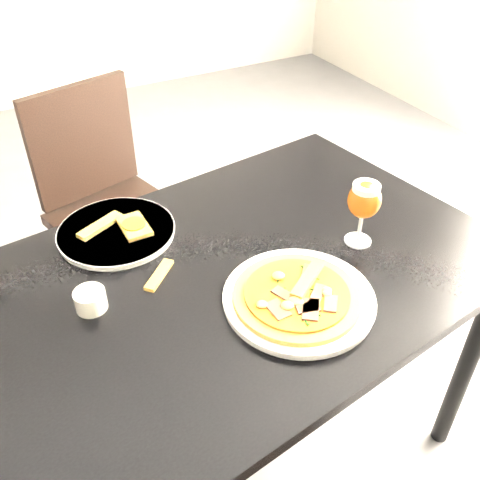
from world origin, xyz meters
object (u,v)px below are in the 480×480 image
dining_table (241,295)px  pizza (297,295)px  chair_far (110,202)px  beer_glass (364,200)px

dining_table → pizza: bearing=-82.9°
chair_far → pizza: chair_far is taller
dining_table → beer_glass: (0.29, -0.05, 0.21)m
chair_far → pizza: (0.15, -0.97, 0.29)m
chair_far → pizza: size_ratio=3.32×
dining_table → chair_far: (-0.10, 0.81, -0.17)m
pizza → beer_glass: (0.25, 0.11, 0.09)m
dining_table → beer_glass: 0.36m
chair_far → beer_glass: (0.40, -0.86, 0.38)m
beer_glass → pizza: bearing=-155.5°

